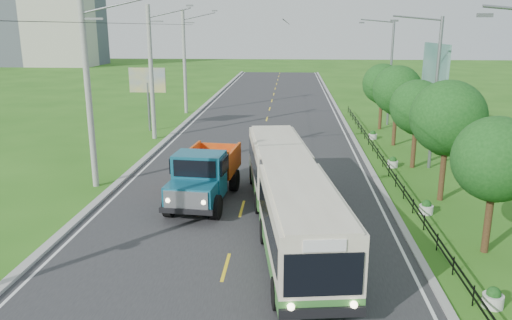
# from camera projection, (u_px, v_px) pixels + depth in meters

# --- Properties ---
(ground) EXTENTS (240.00, 240.00, 0.00)m
(ground) POSITION_uv_depth(u_px,v_px,m) (226.00, 267.00, 18.00)
(ground) COLOR #275D16
(ground) RESTS_ON ground
(road) EXTENTS (14.00, 120.00, 0.02)m
(road) POSITION_uv_depth(u_px,v_px,m) (260.00, 143.00, 37.27)
(road) COLOR #28282B
(road) RESTS_ON ground
(curb_left) EXTENTS (0.40, 120.00, 0.15)m
(curb_left) POSITION_uv_depth(u_px,v_px,m) (165.00, 141.00, 37.75)
(curb_left) COLOR #9E9E99
(curb_left) RESTS_ON ground
(curb_right) EXTENTS (0.30, 120.00, 0.10)m
(curb_right) POSITION_uv_depth(u_px,v_px,m) (357.00, 144.00, 36.78)
(curb_right) COLOR #9E9E99
(curb_right) RESTS_ON ground
(edge_line_left) EXTENTS (0.12, 120.00, 0.00)m
(edge_line_left) POSITION_uv_depth(u_px,v_px,m) (173.00, 141.00, 37.72)
(edge_line_left) COLOR silver
(edge_line_left) RESTS_ON road
(edge_line_right) EXTENTS (0.12, 120.00, 0.00)m
(edge_line_right) POSITION_uv_depth(u_px,v_px,m) (350.00, 144.00, 36.82)
(edge_line_right) COLOR silver
(edge_line_right) RESTS_ON road
(centre_dash) EXTENTS (0.12, 2.20, 0.00)m
(centre_dash) POSITION_uv_depth(u_px,v_px,m) (226.00, 267.00, 18.00)
(centre_dash) COLOR yellow
(centre_dash) RESTS_ON road
(railing_right) EXTENTS (0.04, 40.00, 0.60)m
(railing_right) POSITION_uv_depth(u_px,v_px,m) (383.00, 162.00, 30.87)
(railing_right) COLOR black
(railing_right) RESTS_ON ground
(pole_near) EXTENTS (3.51, 0.32, 10.00)m
(pole_near) POSITION_uv_depth(u_px,v_px,m) (89.00, 93.00, 25.92)
(pole_near) COLOR gray
(pole_near) RESTS_ON ground
(pole_mid) EXTENTS (3.51, 0.32, 10.00)m
(pole_mid) POSITION_uv_depth(u_px,v_px,m) (152.00, 72.00, 37.48)
(pole_mid) COLOR gray
(pole_mid) RESTS_ON ground
(pole_far) EXTENTS (3.51, 0.32, 10.00)m
(pole_far) POSITION_uv_depth(u_px,v_px,m) (185.00, 62.00, 49.05)
(pole_far) COLOR gray
(pole_far) RESTS_ON ground
(tree_second) EXTENTS (3.18, 3.26, 5.30)m
(tree_second) POSITION_uv_depth(u_px,v_px,m) (495.00, 163.00, 18.49)
(tree_second) COLOR #382314
(tree_second) RESTS_ON ground
(tree_third) EXTENTS (3.60, 3.62, 6.00)m
(tree_third) POSITION_uv_depth(u_px,v_px,m) (448.00, 121.00, 24.15)
(tree_third) COLOR #382314
(tree_third) RESTS_ON ground
(tree_fourth) EXTENTS (3.24, 3.31, 5.40)m
(tree_fourth) POSITION_uv_depth(u_px,v_px,m) (417.00, 110.00, 30.03)
(tree_fourth) COLOR #382314
(tree_fourth) RESTS_ON ground
(tree_fifth) EXTENTS (3.48, 3.52, 5.80)m
(tree_fifth) POSITION_uv_depth(u_px,v_px,m) (397.00, 92.00, 35.74)
(tree_fifth) COLOR #382314
(tree_fifth) RESTS_ON ground
(tree_back) EXTENTS (3.30, 3.36, 5.50)m
(tree_back) POSITION_uv_depth(u_px,v_px,m) (383.00, 86.00, 41.58)
(tree_back) COLOR #382314
(tree_back) RESTS_ON ground
(streetlight_mid) EXTENTS (3.02, 0.20, 9.07)m
(streetlight_mid) POSITION_uv_depth(u_px,v_px,m) (433.00, 88.00, 29.50)
(streetlight_mid) COLOR slate
(streetlight_mid) RESTS_ON ground
(streetlight_far) EXTENTS (3.02, 0.20, 9.07)m
(streetlight_far) POSITION_uv_depth(u_px,v_px,m) (389.00, 69.00, 42.99)
(streetlight_far) COLOR slate
(streetlight_far) RESTS_ON ground
(planter_front) EXTENTS (0.64, 0.64, 0.67)m
(planter_front) POSITION_uv_depth(u_px,v_px,m) (493.00, 298.00, 15.42)
(planter_front) COLOR silver
(planter_front) RESTS_ON ground
(planter_near) EXTENTS (0.64, 0.64, 0.67)m
(planter_near) POSITION_uv_depth(u_px,v_px,m) (426.00, 208.00, 23.13)
(planter_near) COLOR silver
(planter_near) RESTS_ON ground
(planter_mid) EXTENTS (0.64, 0.64, 0.67)m
(planter_mid) POSITION_uv_depth(u_px,v_px,m) (393.00, 163.00, 30.84)
(planter_mid) COLOR silver
(planter_mid) RESTS_ON ground
(planter_far) EXTENTS (0.64, 0.64, 0.67)m
(planter_far) POSITION_uv_depth(u_px,v_px,m) (373.00, 135.00, 38.54)
(planter_far) COLOR silver
(planter_far) RESTS_ON ground
(billboard_left) EXTENTS (3.00, 0.20, 5.20)m
(billboard_left) POSITION_uv_depth(u_px,v_px,m) (148.00, 84.00, 40.78)
(billboard_left) COLOR slate
(billboard_left) RESTS_ON ground
(billboard_right) EXTENTS (0.24, 6.00, 7.30)m
(billboard_right) POSITION_uv_depth(u_px,v_px,m) (435.00, 72.00, 35.06)
(billboard_right) COLOR slate
(billboard_right) RESTS_ON ground
(bus) EXTENTS (4.51, 15.48, 2.95)m
(bus) POSITION_uv_depth(u_px,v_px,m) (288.00, 189.00, 21.02)
(bus) COLOR #35752E
(bus) RESTS_ON ground
(dump_truck) EXTENTS (3.01, 6.62, 2.70)m
(dump_truck) POSITION_uv_depth(u_px,v_px,m) (205.00, 172.00, 24.41)
(dump_truck) COLOR #11526A
(dump_truck) RESTS_ON ground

